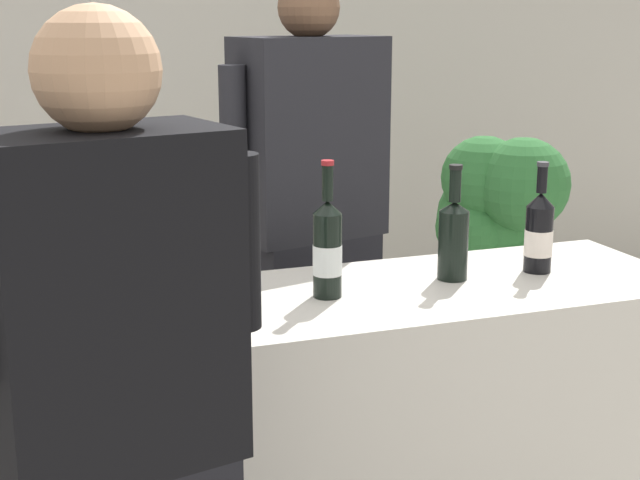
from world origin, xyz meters
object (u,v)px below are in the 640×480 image
(wine_bottle_2, at_px, (209,250))
(wine_glass, at_px, (240,269))
(person_server, at_px, (310,259))
(wine_bottle_0, at_px, (453,237))
(wine_bottle_6, at_px, (146,265))
(wine_bottle_1, at_px, (50,264))
(wine_bottle_3, at_px, (26,296))
(wine_bottle_7, at_px, (327,248))
(potted_shrub, at_px, (496,227))
(wine_bottle_4, at_px, (539,233))

(wine_bottle_2, relative_size, wine_glass, 1.60)
(wine_glass, relative_size, person_server, 0.11)
(wine_bottle_0, relative_size, wine_bottle_6, 0.98)
(wine_bottle_2, bearing_deg, wine_bottle_1, -179.71)
(wine_bottle_0, xyz_separation_m, wine_bottle_6, (-0.82, -0.00, -0.00))
(wine_bottle_3, distance_m, person_server, 1.16)
(wine_bottle_2, xyz_separation_m, wine_bottle_7, (0.28, -0.11, 0.01))
(wine_bottle_3, relative_size, person_server, 0.19)
(wine_bottle_1, height_order, potted_shrub, wine_bottle_1)
(wine_bottle_3, relative_size, wine_glass, 1.70)
(wine_bottle_0, bearing_deg, wine_bottle_1, 175.49)
(wine_bottle_3, relative_size, wine_bottle_6, 1.04)
(wine_bottle_4, bearing_deg, wine_bottle_7, -178.36)
(wine_bottle_4, bearing_deg, wine_bottle_0, 177.26)
(wine_bottle_3, bearing_deg, wine_bottle_2, 28.15)
(wine_bottle_4, height_order, person_server, person_server)
(wine_bottle_7, distance_m, person_server, 0.65)
(wine_bottle_1, height_order, person_server, person_server)
(wine_bottle_2, bearing_deg, wine_bottle_0, -7.36)
(wine_bottle_3, bearing_deg, person_server, 39.25)
(wine_bottle_4, bearing_deg, wine_bottle_1, 175.84)
(wine_bottle_6, xyz_separation_m, potted_shrub, (1.64, 1.16, -0.29))
(wine_bottle_0, height_order, wine_bottle_3, wine_bottle_3)
(wine_bottle_6, bearing_deg, wine_bottle_2, 25.90)
(person_server, bearing_deg, wine_bottle_7, -104.94)
(wine_bottle_0, height_order, wine_bottle_2, wine_bottle_0)
(person_server, bearing_deg, wine_bottle_6, -137.01)
(wine_bottle_0, height_order, wine_bottle_7, wine_bottle_7)
(wine_bottle_0, bearing_deg, potted_shrub, 54.70)
(wine_bottle_4, xyz_separation_m, potted_shrub, (0.56, 1.17, -0.29))
(wine_bottle_3, relative_size, wine_bottle_4, 1.07)
(wine_bottle_4, distance_m, wine_bottle_7, 0.63)
(wine_bottle_3, bearing_deg, wine_glass, -3.19)
(wine_bottle_2, relative_size, wine_bottle_3, 0.94)
(person_server, bearing_deg, wine_bottle_0, -69.41)
(wine_bottle_7, bearing_deg, wine_glass, -149.83)
(wine_bottle_2, bearing_deg, wine_bottle_6, -154.10)
(wine_bottle_3, height_order, person_server, person_server)
(wine_bottle_4, bearing_deg, potted_shrub, 64.36)
(wine_bottle_0, bearing_deg, wine_bottle_3, -171.81)
(wine_bottle_2, bearing_deg, wine_glass, -87.62)
(potted_shrub, bearing_deg, person_server, -150.25)
(wine_bottle_1, bearing_deg, wine_bottle_4, -4.16)
(wine_bottle_6, distance_m, person_server, 0.86)
(wine_bottle_1, height_order, wine_bottle_4, wine_bottle_1)
(wine_bottle_0, height_order, wine_bottle_6, wine_bottle_6)
(wine_bottle_6, distance_m, potted_shrub, 2.03)
(wine_bottle_6, relative_size, person_server, 0.19)
(wine_bottle_4, distance_m, potted_shrub, 1.33)
(wine_bottle_0, relative_size, potted_shrub, 0.28)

